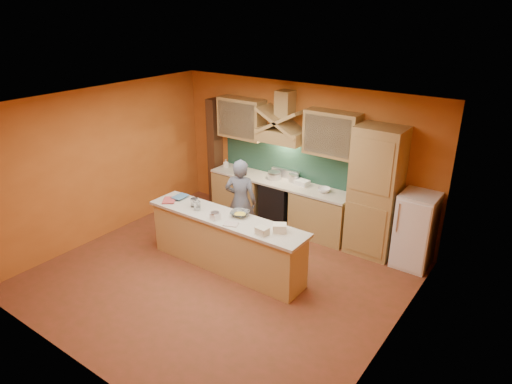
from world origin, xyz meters
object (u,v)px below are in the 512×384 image
Objects in this scene: stove at (279,203)px; fridge at (415,230)px; kitchen_scale at (215,216)px; person at (241,202)px; mixing_bowl at (240,214)px.

stove is 2.71m from fridge.
person is at bearing 109.77° from kitchen_scale.
kitchen_scale is 0.41m from mixing_bowl.
stove is 1.86m from mixing_bowl.
fridge is 3.32m from kitchen_scale.
fridge is 0.81× the size of person.
person is 5.31× the size of mixing_bowl.
stove is 2.97× the size of mixing_bowl.
kitchen_scale is at bearing -141.22° from fridge.
stove is 0.56× the size of person.
mixing_bowl is (0.37, -1.74, 0.53)m from stove.
kitchen_scale is at bearing -126.69° from mixing_bowl.
stove is 0.69× the size of fridge.
stove is 1.11m from person.
person is 1.08m from kitchen_scale.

